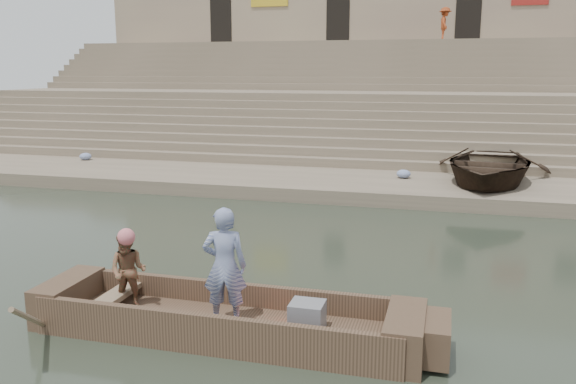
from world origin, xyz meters
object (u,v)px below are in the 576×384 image
at_px(main_rowboat, 224,327).
at_px(pedestrian, 445,24).
at_px(rowing_man, 128,271).
at_px(television, 306,316).
at_px(beached_rowboat, 488,166).
at_px(standing_man, 225,266).

bearing_deg(main_rowboat, pedestrian, 84.42).
distance_m(main_rowboat, rowing_man, 1.67).
xyz_separation_m(rowing_man, pedestrian, (3.97, 25.03, 5.23)).
height_order(television, beached_rowboat, beached_rowboat).
height_order(rowing_man, beached_rowboat, beached_rowboat).
bearing_deg(beached_rowboat, television, -97.33).
height_order(rowing_man, pedestrian, pedestrian).
xyz_separation_m(main_rowboat, beached_rowboat, (4.13, 11.11, 0.81)).
relative_size(standing_man, rowing_man, 1.44).
height_order(main_rowboat, pedestrian, pedestrian).
height_order(beached_rowboat, pedestrian, pedestrian).
height_order(main_rowboat, television, television).
xyz_separation_m(main_rowboat, standing_man, (0.06, -0.07, 0.95)).
bearing_deg(television, beached_rowboat, 75.27).
bearing_deg(beached_rowboat, pedestrian, 104.27).
distance_m(main_rowboat, television, 1.25).
distance_m(standing_man, rowing_man, 1.61).
height_order(standing_man, pedestrian, pedestrian).
xyz_separation_m(main_rowboat, rowing_man, (-1.52, 0.05, 0.69)).
distance_m(standing_man, pedestrian, 25.75).
xyz_separation_m(rowing_man, beached_rowboat, (5.66, 11.06, 0.12)).
distance_m(main_rowboat, beached_rowboat, 11.89).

